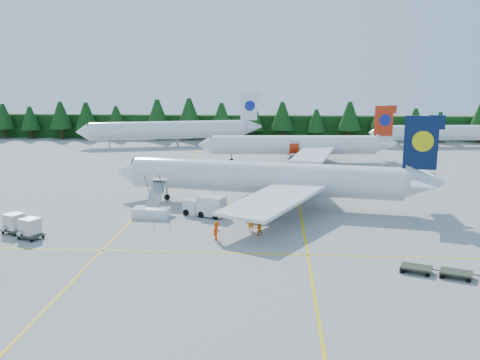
# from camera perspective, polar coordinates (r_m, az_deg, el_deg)

# --- Properties ---
(ground) EXTENTS (320.00, 320.00, 0.00)m
(ground) POSITION_cam_1_polar(r_m,az_deg,el_deg) (57.53, 0.88, -5.87)
(ground) COLOR #A1A19B
(ground) RESTS_ON ground
(taxi_stripe_a) EXTENTS (0.25, 120.00, 0.01)m
(taxi_stripe_a) POSITION_cam_1_polar(r_m,az_deg,el_deg) (78.59, -8.60, -1.21)
(taxi_stripe_a) COLOR yellow
(taxi_stripe_a) RESTS_ON ground
(taxi_stripe_b) EXTENTS (0.25, 120.00, 0.01)m
(taxi_stripe_b) POSITION_cam_1_polar(r_m,az_deg,el_deg) (76.83, 6.13, -1.44)
(taxi_stripe_b) COLOR yellow
(taxi_stripe_b) RESTS_ON ground
(taxi_stripe_cross) EXTENTS (80.00, 0.25, 0.01)m
(taxi_stripe_cross) POSITION_cam_1_polar(r_m,az_deg,el_deg) (51.85, 0.53, -7.85)
(taxi_stripe_cross) COLOR yellow
(taxi_stripe_cross) RESTS_ON ground
(treeline_hedge) EXTENTS (220.00, 4.00, 6.00)m
(treeline_hedge) POSITION_cam_1_polar(r_m,az_deg,el_deg) (137.57, 2.67, 5.66)
(treeline_hedge) COLOR black
(treeline_hedge) RESTS_ON ground
(airliner_navy) EXTENTS (41.16, 33.58, 12.05)m
(airliner_navy) POSITION_cam_1_polar(r_m,az_deg,el_deg) (69.07, 1.92, 0.21)
(airliner_navy) COLOR white
(airliner_navy) RESTS_ON ground
(airliner_red) EXTENTS (36.93, 30.32, 10.73)m
(airliner_red) POSITION_cam_1_polar(r_m,az_deg,el_deg) (102.62, 5.40, 3.71)
(airliner_red) COLOR white
(airliner_red) RESTS_ON ground
(airliner_far_left) EXTENTS (40.79, 13.32, 12.08)m
(airliner_far_left) POSITION_cam_1_polar(r_m,az_deg,el_deg) (124.96, -8.24, 5.31)
(airliner_far_left) COLOR white
(airliner_far_left) RESTS_ON ground
(airliner_far_right) EXTENTS (35.55, 6.44, 10.34)m
(airliner_far_right) POSITION_cam_1_polar(r_m,az_deg,el_deg) (131.53, 20.57, 4.77)
(airliner_far_right) COLOR white
(airliner_far_right) RESTS_ON ground
(airstairs) EXTENTS (4.47, 6.07, 3.89)m
(airstairs) POSITION_cam_1_polar(r_m,az_deg,el_deg) (65.29, -9.37, -3.12)
(airstairs) COLOR white
(airstairs) RESTS_ON ground
(service_truck) EXTENTS (5.49, 3.71, 2.49)m
(service_truck) POSITION_cam_1_polar(r_m,az_deg,el_deg) (64.70, -3.80, -2.77)
(service_truck) COLOR silver
(service_truck) RESTS_ON ground
(dolly_train) EXTENTS (12.25, 5.44, 0.15)m
(dolly_train) POSITION_cam_1_polar(r_m,az_deg,el_deg) (49.57, 23.96, -9.24)
(dolly_train) COLOR #313527
(dolly_train) RESTS_ON ground
(uld_pair) EXTENTS (5.53, 4.37, 1.85)m
(uld_pair) POSITION_cam_1_polar(r_m,az_deg,el_deg) (61.24, -22.23, -4.45)
(uld_pair) COLOR #313527
(uld_pair) RESTS_ON ground
(crew_a) EXTENTS (0.64, 0.44, 1.70)m
(crew_a) POSITION_cam_1_polar(r_m,az_deg,el_deg) (58.63, 1.17, -4.66)
(crew_a) COLOR orange
(crew_a) RESTS_ON ground
(crew_b) EXTENTS (1.01, 0.92, 1.69)m
(crew_b) POSITION_cam_1_polar(r_m,az_deg,el_deg) (57.08, 1.99, -5.13)
(crew_b) COLOR #FF6E05
(crew_b) RESTS_ON ground
(crew_c) EXTENTS (0.80, 0.95, 1.96)m
(crew_c) POSITION_cam_1_polar(r_m,az_deg,el_deg) (55.52, -2.51, -5.47)
(crew_c) COLOR #FC4A05
(crew_c) RESTS_ON ground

